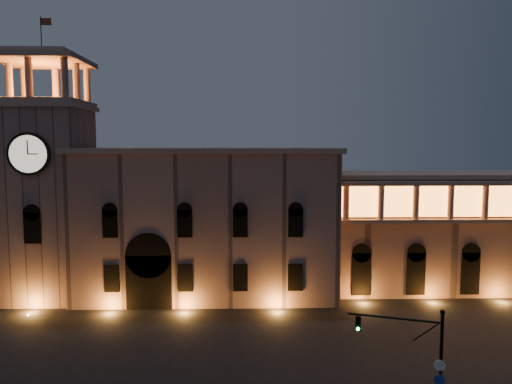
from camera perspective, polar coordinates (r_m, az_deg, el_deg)
The scene contains 5 objects.
ground at distance 41.60m, azimuth -4.88°, elevation -20.26°, with size 160.00×160.00×0.00m, color black.
government_building at distance 60.20m, azimuth -5.66°, elevation -3.38°, with size 30.80×12.80×17.60m.
clock_tower at distance 62.94m, azimuth -22.73°, elevation 0.02°, with size 9.80×9.80×32.40m.
colonnade_wing at distance 68.90m, azimuth 24.12°, elevation -3.92°, with size 40.60×11.50×14.50m.
traffic_light at distance 34.07m, azimuth 18.55°, elevation -18.66°, with size 5.68×2.22×8.18m.
Camera 1 is at (2.42, -37.37, 18.11)m, focal length 35.00 mm.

